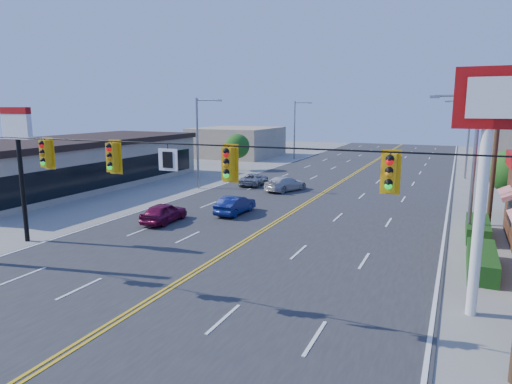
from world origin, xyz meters
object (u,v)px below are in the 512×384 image
at_px(pizza_hut_sign, 19,146).
at_px(car_blue, 235,206).
at_px(car_white, 286,184).
at_px(kfc_pylon, 486,143).
at_px(car_magenta, 164,213).
at_px(signal_span, 137,174).
at_px(car_silver, 254,180).

xyz_separation_m(pizza_hut_sign, car_blue, (7.60, 10.20, -4.56)).
bearing_deg(car_blue, car_white, -89.03).
relative_size(pizza_hut_sign, car_blue, 1.82).
bearing_deg(kfc_pylon, car_blue, 144.68).
distance_m(pizza_hut_sign, car_magenta, 8.99).
height_order(signal_span, pizza_hut_sign, signal_span).
height_order(car_blue, car_silver, car_blue).
height_order(car_magenta, car_white, car_magenta).
bearing_deg(pizza_hut_sign, kfc_pylon, 0.00).
distance_m(car_magenta, car_blue, 4.97).
xyz_separation_m(kfc_pylon, car_magenta, (-17.44, 6.28, -5.41)).
bearing_deg(car_magenta, car_silver, -90.04).
bearing_deg(car_magenta, car_white, -105.25).
relative_size(signal_span, car_silver, 6.11).
relative_size(car_magenta, car_blue, 0.98).
relative_size(kfc_pylon, car_white, 1.97).
bearing_deg(kfc_pylon, signal_span, -160.22).
bearing_deg(signal_span, car_white, 97.60).
height_order(pizza_hut_sign, car_silver, pizza_hut_sign).
xyz_separation_m(kfc_pylon, car_blue, (-14.40, 10.20, -5.42)).
bearing_deg(car_blue, kfc_pylon, 146.35).
height_order(pizza_hut_sign, car_magenta, pizza_hut_sign).
distance_m(car_white, car_silver, 3.98).
relative_size(pizza_hut_sign, car_white, 1.59).
bearing_deg(kfc_pylon, car_white, 125.90).
distance_m(car_magenta, car_silver, 14.98).
xyz_separation_m(car_blue, car_white, (0.12, 9.54, 0.01)).
height_order(pizza_hut_sign, car_white, pizza_hut_sign).
height_order(signal_span, car_magenta, signal_span).
relative_size(kfc_pylon, car_blue, 2.26).
bearing_deg(car_silver, pizza_hut_sign, 73.40).
height_order(kfc_pylon, car_silver, kfc_pylon).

